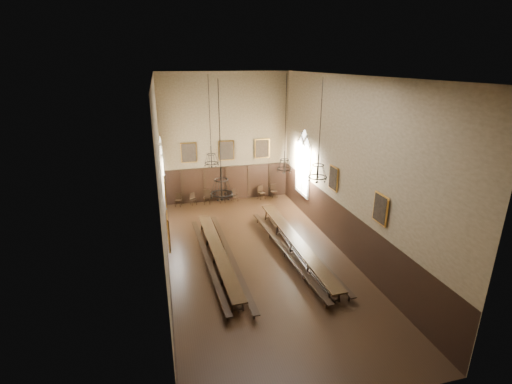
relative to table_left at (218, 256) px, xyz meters
name	(u,v)px	position (x,y,z in m)	size (l,w,h in m)	color
floor	(259,259)	(2.07, -0.15, -0.36)	(9.00, 18.00, 0.02)	black
ceiling	(259,75)	(2.07, -0.15, 8.66)	(9.00, 18.00, 0.02)	black
wall_back	(226,139)	(2.07, 8.86, 4.15)	(9.00, 0.02, 9.00)	#847151
wall_front	(351,275)	(2.07, -9.16, 4.15)	(9.00, 0.02, 9.00)	#847151
wall_left	(161,182)	(-2.44, -0.15, 4.15)	(0.02, 18.00, 9.00)	#847151
wall_right	(346,169)	(6.58, -0.15, 4.15)	(0.02, 18.00, 9.00)	#847151
wainscot_panelling	(259,237)	(2.07, -0.15, 0.90)	(9.00, 18.00, 2.50)	black
table_left	(218,256)	(0.00, 0.00, 0.00)	(0.96, 9.04, 0.70)	black
table_right	(295,246)	(4.10, 0.04, 0.04)	(0.86, 10.08, 0.79)	black
bench_left_outer	(208,261)	(-0.55, -0.19, -0.08)	(0.72, 9.34, 0.42)	black
bench_left_inner	(230,257)	(0.58, -0.09, -0.07)	(0.51, 9.90, 0.45)	black
bench_right_inner	(285,252)	(3.43, -0.27, -0.07)	(0.89, 9.78, 0.44)	black
bench_right_outer	(307,250)	(4.66, -0.31, -0.09)	(0.66, 9.23, 0.42)	black
chair_0	(178,202)	(-1.49, 8.41, -0.08)	(0.52, 0.52, 0.91)	black
chair_1	(193,201)	(-0.45, 8.44, -0.09)	(0.49, 0.49, 0.86)	black
chair_2	(207,200)	(0.51, 8.34, -0.04)	(0.51, 0.51, 1.02)	black
chair_3	(222,199)	(1.61, 8.34, -0.07)	(0.42, 0.42, 0.93)	black
chair_4	(235,198)	(2.52, 8.37, -0.09)	(0.50, 0.50, 0.88)	black
chair_6	(261,195)	(4.54, 8.35, -0.05)	(0.56, 0.56, 1.00)	black
chair_7	(274,193)	(5.52, 8.45, -0.05)	(0.46, 0.46, 0.99)	black
chandelier_back_left	(211,157)	(0.21, 2.70, 4.47)	(0.75, 0.75, 4.66)	black
chandelier_back_right	(284,163)	(4.33, 2.77, 3.85)	(0.84, 0.84, 5.31)	black
chandelier_front_left	(221,187)	(-0.12, -2.60, 4.55)	(0.89, 0.89, 4.55)	black
chandelier_front_right	(318,170)	(4.07, -2.35, 4.84)	(0.82, 0.82, 4.24)	black
portrait_back_0	(189,153)	(-0.53, 8.73, 3.35)	(1.10, 0.12, 1.40)	gold
portrait_back_1	(226,151)	(2.07, 8.73, 3.35)	(1.10, 0.12, 1.40)	gold
portrait_back_2	(262,149)	(4.67, 8.73, 3.35)	(1.10, 0.12, 1.40)	gold
portrait_left_0	(165,192)	(-2.31, 0.85, 3.35)	(0.12, 1.00, 1.30)	gold
portrait_left_1	(168,231)	(-2.31, -3.65, 3.35)	(0.12, 1.00, 1.30)	gold
portrait_right_0	(333,178)	(6.45, 0.85, 3.35)	(0.12, 1.00, 1.30)	gold
portrait_right_1	(380,209)	(6.45, -3.65, 3.35)	(0.12, 1.00, 1.30)	gold
window_right	(303,163)	(6.50, 5.35, 3.05)	(0.20, 2.20, 4.60)	white
window_left	(163,172)	(-2.36, 5.35, 3.05)	(0.20, 2.20, 4.60)	white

